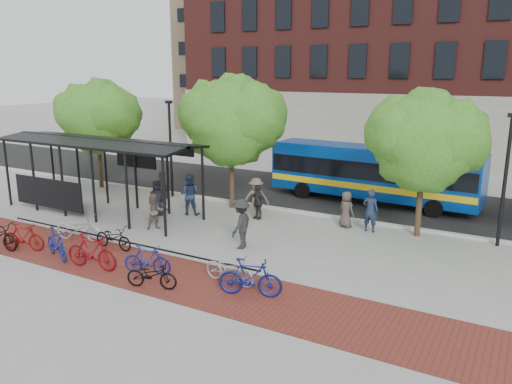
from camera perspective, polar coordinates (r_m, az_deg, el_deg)
The scene contains 30 objects.
ground at distance 20.75m, azimuth -0.54°, elevation -4.96°, with size 160.00×160.00×0.00m, color #9E9E99.
asphalt_street at distance 27.70m, azimuth 7.73°, elevation -0.27°, with size 160.00×8.00×0.01m, color black.
curb at distance 24.13m, azimuth 4.20°, elevation -2.15°, with size 160.00×0.25×0.12m, color #B7B7B2.
brick_strip at distance 18.12m, azimuth -14.16°, elevation -8.23°, with size 24.00×3.00×0.01m, color maroon.
bike_rack_rail at distance 19.58m, azimuth -15.15°, elevation -6.63°, with size 12.00×0.05×0.95m, color black.
bus_shelter at distance 24.68m, azimuth -17.80°, elevation 4.57°, with size 10.60×3.07×3.60m.
tree_a at distance 29.88m, azimuth -17.60°, elevation 8.48°, with size 4.90×4.00×6.18m.
tree_b at distance 24.12m, azimuth -2.61°, elevation 8.51°, with size 5.15×4.20×6.47m.
tree_c at distance 20.89m, azimuth 18.97°, elevation 5.85°, with size 4.66×3.80×5.92m.
lamp_post_left at distance 26.90m, azimuth -9.74°, elevation 5.20°, with size 0.35×0.20×5.12m.
lamp_post_right at distance 21.02m, azimuth 26.62°, elevation 1.56°, with size 0.35×0.20×5.12m.
bus at distance 26.20m, azimuth 13.20°, elevation 2.36°, with size 10.74×2.96×2.87m.
bike_1 at distance 20.85m, azimuth -25.05°, elevation -4.68°, with size 0.50×1.76×1.06m, color maroon.
bike_2 at distance 21.16m, azimuth -19.60°, elevation -3.89°, with size 0.71×2.04×1.07m, color #B2B1B4.
bike_3 at distance 19.48m, azimuth -21.84°, elevation -5.51°, with size 0.53×1.87×1.12m, color navy.
bike_4 at distance 19.85m, azimuth -15.99°, elevation -4.99°, with size 0.61×1.76×0.92m, color black.
bike_5 at distance 18.07m, azimuth -18.27°, elevation -6.50°, with size 0.58×2.06×1.24m, color maroon.
bike_7 at distance 17.19m, azimuth -12.32°, elevation -7.56°, with size 0.47×1.68×1.01m, color navy.
bike_8 at distance 16.12m, azimuth -11.84°, elevation -9.26°, with size 0.58×1.67×0.88m, color black.
bike_10 at distance 16.11m, azimuth -3.04°, elevation -8.78°, with size 0.65×1.86×0.98m, color #A4A4A7.
bike_11 at distance 15.20m, azimuth -0.67°, elevation -9.75°, with size 0.56×1.98×1.19m, color navy.
pedestrian_0 at distance 23.74m, azimuth -11.25°, elevation -0.70°, with size 0.82×0.53×1.68m, color black.
pedestrian_1 at distance 24.71m, azimuth -10.63°, elevation 0.20°, with size 0.70×0.46×1.93m, color #37312C.
pedestrian_2 at distance 23.64m, azimuth -7.61°, elevation -0.26°, with size 0.95×0.74×1.96m, color #1E2E48.
pedestrian_3 at distance 22.96m, azimuth 0.01°, elevation -0.67°, with size 1.21×0.70×1.88m, color brown.
pedestrian_4 at distance 22.80m, azimuth 0.20°, elevation -1.15°, with size 0.93×0.39×1.59m, color #272727.
pedestrian_6 at distance 21.94m, azimuth 10.26°, elevation -1.97°, with size 0.78×0.51×1.59m, color #483D39.
pedestrian_7 at distance 21.51m, azimuth 12.94°, elevation -2.07°, with size 0.67×0.44×1.84m, color #1C2741.
pedestrian_8 at distance 21.71m, azimuth -11.49°, elevation -2.22°, with size 0.76×0.59×1.57m, color brown.
pedestrian_9 at distance 19.03m, azimuth -1.72°, elevation -3.65°, with size 1.25×0.72×1.94m, color #242424.
Camera 1 is at (9.80, -17.04, 6.66)m, focal length 35.00 mm.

